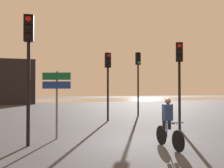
{
  "coord_description": "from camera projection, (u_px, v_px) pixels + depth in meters",
  "views": [
    {
      "loc": [
        -3.38,
        -8.13,
        1.9
      ],
      "look_at": [
        0.5,
        5.0,
        2.2
      ],
      "focal_mm": 40.0,
      "sensor_mm": 36.0,
      "label": 1
    }
  ],
  "objects": [
    {
      "name": "ground_plane",
      "position": [
        139.0,
        144.0,
        8.71
      ],
      "size": [
        120.0,
        120.0,
        0.0
      ],
      "primitive_type": "plane",
      "color": "#333338"
    },
    {
      "name": "water_strip",
      "position": [
        58.0,
        100.0,
        44.33
      ],
      "size": [
        80.0,
        16.0,
        0.01
      ],
      "primitive_type": "cube",
      "color": "#9E937F",
      "rests_on": "ground"
    },
    {
      "name": "distant_building",
      "position": [
        0.0,
        82.0,
        32.47
      ],
      "size": [
        8.96,
        4.0,
        5.78
      ],
      "primitive_type": "cube",
      "color": "black",
      "rests_on": "ground"
    },
    {
      "name": "traffic_light_near_right",
      "position": [
        179.0,
        69.0,
        11.71
      ],
      "size": [
        0.39,
        0.41,
        4.11
      ],
      "rotation": [
        0.0,
        0.0,
        2.67
      ],
      "color": "black",
      "rests_on": "ground"
    },
    {
      "name": "traffic_light_near_left",
      "position": [
        29.0,
        55.0,
        8.42
      ],
      "size": [
        0.34,
        0.36,
        4.43
      ],
      "rotation": [
        0.0,
        0.0,
        3.05
      ],
      "color": "black",
      "rests_on": "ground"
    },
    {
      "name": "direction_sign_post",
      "position": [
        57.0,
        92.0,
        9.58
      ],
      "size": [
        1.05,
        0.4,
        2.6
      ],
      "rotation": [
        0.0,
        0.0,
        2.8
      ],
      "color": "slate",
      "rests_on": "ground"
    },
    {
      "name": "traffic_light_far_right",
      "position": [
        138.0,
        72.0,
        18.3
      ],
      "size": [
        0.36,
        0.37,
        4.62
      ],
      "rotation": [
        0.0,
        0.0,
        3.31
      ],
      "color": "black",
      "rests_on": "ground"
    },
    {
      "name": "cyclist",
      "position": [
        168.0,
        123.0,
        8.13
      ],
      "size": [
        0.46,
        1.71,
        1.62
      ],
      "rotation": [
        0.0,
        0.0,
        -3.12
      ],
      "color": "black",
      "rests_on": "ground"
    },
    {
      "name": "traffic_light_center",
      "position": [
        108.0,
        73.0,
        15.03
      ],
      "size": [
        0.35,
        0.37,
        4.12
      ],
      "rotation": [
        0.0,
        0.0,
        3.3
      ],
      "color": "black",
      "rests_on": "ground"
    }
  ]
}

